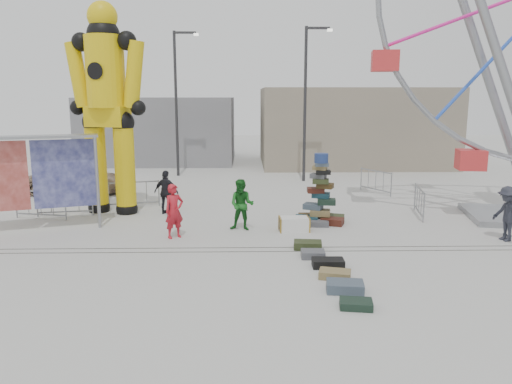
{
  "coord_description": "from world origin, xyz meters",
  "views": [
    {
      "loc": [
        -0.14,
        -13.42,
        4.48
      ],
      "look_at": [
        0.19,
        2.08,
        1.5
      ],
      "focal_mm": 35.0,
      "sensor_mm": 36.0,
      "label": 1
    }
  ],
  "objects_px": {
    "pedestrian_black": "(166,192)",
    "pedestrian_grey": "(507,214)",
    "barricade_dummy_a": "(41,205)",
    "barricade_dummy_c": "(134,194)",
    "banner_scaffold": "(29,160)",
    "barricade_dummy_b": "(65,202)",
    "barricade_wheel_back": "(376,181)",
    "barricade_wheel_front": "(419,202)",
    "pedestrian_green": "(242,205)",
    "lamp_post_right": "(307,96)",
    "pedestrian_red": "(174,211)",
    "crash_test_dummy": "(107,101)",
    "lamp_post_left": "(178,96)",
    "parked_suv": "(77,180)",
    "suitcase_tower": "(320,204)",
    "steamer_trunk": "(294,224)"
  },
  "relations": [
    {
      "from": "barricade_dummy_c",
      "to": "pedestrian_red",
      "type": "relative_size",
      "value": 1.14
    },
    {
      "from": "barricade_dummy_c",
      "to": "barricade_wheel_front",
      "type": "relative_size",
      "value": 1.0
    },
    {
      "from": "barricade_dummy_a",
      "to": "pedestrian_black",
      "type": "bearing_deg",
      "value": 20.37
    },
    {
      "from": "barricade_dummy_a",
      "to": "pedestrian_green",
      "type": "relative_size",
      "value": 1.14
    },
    {
      "from": "steamer_trunk",
      "to": "parked_suv",
      "type": "bearing_deg",
      "value": 140.7
    },
    {
      "from": "barricade_dummy_b",
      "to": "barricade_dummy_c",
      "type": "bearing_deg",
      "value": 24.66
    },
    {
      "from": "steamer_trunk",
      "to": "pedestrian_grey",
      "type": "distance_m",
      "value": 6.71
    },
    {
      "from": "pedestrian_black",
      "to": "pedestrian_grey",
      "type": "bearing_deg",
      "value": 178.43
    },
    {
      "from": "crash_test_dummy",
      "to": "pedestrian_grey",
      "type": "bearing_deg",
      "value": -2.67
    },
    {
      "from": "crash_test_dummy",
      "to": "parked_suv",
      "type": "bearing_deg",
      "value": 138.35
    },
    {
      "from": "banner_scaffold",
      "to": "lamp_post_right",
      "type": "bearing_deg",
      "value": 25.73
    },
    {
      "from": "crash_test_dummy",
      "to": "steamer_trunk",
      "type": "bearing_deg",
      "value": -8.28
    },
    {
      "from": "crash_test_dummy",
      "to": "lamp_post_left",
      "type": "bearing_deg",
      "value": 95.78
    },
    {
      "from": "lamp_post_right",
      "to": "parked_suv",
      "type": "bearing_deg",
      "value": -164.21
    },
    {
      "from": "pedestrian_grey",
      "to": "pedestrian_green",
      "type": "bearing_deg",
      "value": -110.96
    },
    {
      "from": "lamp_post_left",
      "to": "barricade_dummy_b",
      "type": "bearing_deg",
      "value": -107.33
    },
    {
      "from": "barricade_dummy_c",
      "to": "pedestrian_grey",
      "type": "height_order",
      "value": "pedestrian_grey"
    },
    {
      "from": "lamp_post_right",
      "to": "barricade_wheel_back",
      "type": "height_order",
      "value": "lamp_post_right"
    },
    {
      "from": "pedestrian_black",
      "to": "pedestrian_grey",
      "type": "xyz_separation_m",
      "value": [
        11.24,
        -3.87,
        0.02
      ]
    },
    {
      "from": "banner_scaffold",
      "to": "barricade_wheel_front",
      "type": "xyz_separation_m",
      "value": [
        13.76,
        1.79,
        -1.86
      ]
    },
    {
      "from": "pedestrian_black",
      "to": "parked_suv",
      "type": "height_order",
      "value": "pedestrian_black"
    },
    {
      "from": "banner_scaffold",
      "to": "pedestrian_green",
      "type": "relative_size",
      "value": 2.55
    },
    {
      "from": "lamp_post_right",
      "to": "pedestrian_black",
      "type": "relative_size",
      "value": 4.71
    },
    {
      "from": "pedestrian_red",
      "to": "pedestrian_black",
      "type": "relative_size",
      "value": 1.03
    },
    {
      "from": "barricade_wheel_back",
      "to": "pedestrian_red",
      "type": "distance_m",
      "value": 11.19
    },
    {
      "from": "barricade_dummy_c",
      "to": "barricade_wheel_front",
      "type": "height_order",
      "value": "same"
    },
    {
      "from": "barricade_dummy_a",
      "to": "pedestrian_green",
      "type": "distance_m",
      "value": 7.65
    },
    {
      "from": "banner_scaffold",
      "to": "pedestrian_black",
      "type": "height_order",
      "value": "banner_scaffold"
    },
    {
      "from": "barricade_dummy_c",
      "to": "barricade_dummy_b",
      "type": "bearing_deg",
      "value": -161.13
    },
    {
      "from": "barricade_dummy_a",
      "to": "steamer_trunk",
      "type": "bearing_deg",
      "value": -0.25
    },
    {
      "from": "barricade_dummy_a",
      "to": "barricade_dummy_c",
      "type": "relative_size",
      "value": 1.0
    },
    {
      "from": "banner_scaffold",
      "to": "barricade_dummy_b",
      "type": "distance_m",
      "value": 2.78
    },
    {
      "from": "pedestrian_grey",
      "to": "lamp_post_right",
      "type": "bearing_deg",
      "value": -167.55
    },
    {
      "from": "pedestrian_red",
      "to": "pedestrian_green",
      "type": "xyz_separation_m",
      "value": [
        2.16,
        0.9,
        -0.0
      ]
    },
    {
      "from": "lamp_post_left",
      "to": "barricade_dummy_b",
      "type": "height_order",
      "value": "lamp_post_left"
    },
    {
      "from": "lamp_post_right",
      "to": "barricade_wheel_front",
      "type": "bearing_deg",
      "value": -67.46
    },
    {
      "from": "pedestrian_green",
      "to": "parked_suv",
      "type": "xyz_separation_m",
      "value": [
        -7.79,
        6.8,
        -0.25
      ]
    },
    {
      "from": "lamp_post_left",
      "to": "suitcase_tower",
      "type": "distance_m",
      "value": 13.3
    },
    {
      "from": "crash_test_dummy",
      "to": "banner_scaffold",
      "type": "relative_size",
      "value": 1.83
    },
    {
      "from": "barricade_dummy_a",
      "to": "barricade_wheel_back",
      "type": "bearing_deg",
      "value": 30.38
    },
    {
      "from": "banner_scaffold",
      "to": "parked_suv",
      "type": "height_order",
      "value": "banner_scaffold"
    },
    {
      "from": "pedestrian_black",
      "to": "pedestrian_grey",
      "type": "height_order",
      "value": "pedestrian_grey"
    },
    {
      "from": "pedestrian_red",
      "to": "pedestrian_black",
      "type": "bearing_deg",
      "value": 68.71
    },
    {
      "from": "barricade_wheel_front",
      "to": "pedestrian_red",
      "type": "height_order",
      "value": "pedestrian_red"
    },
    {
      "from": "barricade_wheel_back",
      "to": "barricade_dummy_c",
      "type": "bearing_deg",
      "value": -103.81
    },
    {
      "from": "suitcase_tower",
      "to": "pedestrian_green",
      "type": "height_order",
      "value": "suitcase_tower"
    },
    {
      "from": "banner_scaffold",
      "to": "barricade_wheel_back",
      "type": "height_order",
      "value": "banner_scaffold"
    },
    {
      "from": "barricade_dummy_a",
      "to": "barricade_wheel_front",
      "type": "xyz_separation_m",
      "value": [
        14.17,
        0.18,
        0.0
      ]
    },
    {
      "from": "crash_test_dummy",
      "to": "banner_scaffold",
      "type": "distance_m",
      "value": 3.8
    },
    {
      "from": "pedestrian_black",
      "to": "barricade_wheel_front",
      "type": "bearing_deg",
      "value": -165.87
    }
  ]
}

